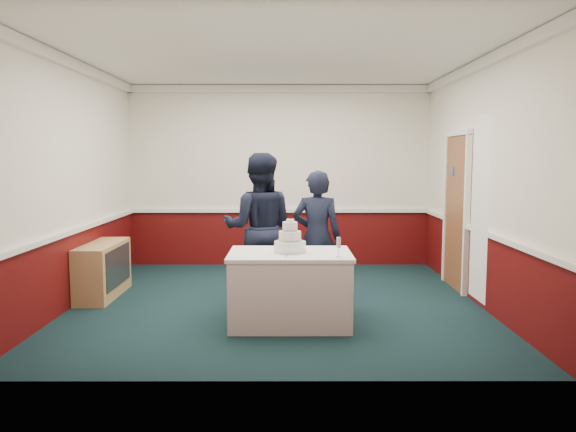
{
  "coord_description": "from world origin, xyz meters",
  "views": [
    {
      "loc": [
        0.13,
        -6.89,
        1.81
      ],
      "look_at": [
        0.14,
        -0.1,
        1.1
      ],
      "focal_mm": 35.0,
      "sensor_mm": 36.0,
      "label": 1
    }
  ],
  "objects_px": {
    "cake_table": "(290,288)",
    "sideboard": "(103,270)",
    "cake_knife": "(287,255)",
    "champagne_flute": "(339,244)",
    "person_man": "(259,228)",
    "person_woman": "(317,237)",
    "wedding_cake": "(290,242)"
  },
  "relations": [
    {
      "from": "wedding_cake",
      "to": "sideboard",
      "type": "bearing_deg",
      "value": 153.44
    },
    {
      "from": "cake_knife",
      "to": "champagne_flute",
      "type": "height_order",
      "value": "champagne_flute"
    },
    {
      "from": "champagne_flute",
      "to": "person_man",
      "type": "height_order",
      "value": "person_man"
    },
    {
      "from": "wedding_cake",
      "to": "person_man",
      "type": "xyz_separation_m",
      "value": [
        -0.38,
        0.97,
        0.03
      ]
    },
    {
      "from": "sideboard",
      "to": "cake_table",
      "type": "distance_m",
      "value": 2.72
    },
    {
      "from": "person_woman",
      "to": "wedding_cake",
      "type": "bearing_deg",
      "value": 77.96
    },
    {
      "from": "cake_table",
      "to": "cake_knife",
      "type": "xyz_separation_m",
      "value": [
        -0.03,
        -0.2,
        0.39
      ]
    },
    {
      "from": "wedding_cake",
      "to": "cake_knife",
      "type": "distance_m",
      "value": 0.23
    },
    {
      "from": "sideboard",
      "to": "cake_knife",
      "type": "bearing_deg",
      "value": -30.52
    },
    {
      "from": "wedding_cake",
      "to": "champagne_flute",
      "type": "height_order",
      "value": "wedding_cake"
    },
    {
      "from": "sideboard",
      "to": "wedding_cake",
      "type": "relative_size",
      "value": 3.3
    },
    {
      "from": "cake_table",
      "to": "wedding_cake",
      "type": "relative_size",
      "value": 3.63
    },
    {
      "from": "champagne_flute",
      "to": "person_woman",
      "type": "xyz_separation_m",
      "value": [
        -0.16,
        1.18,
        -0.1
      ]
    },
    {
      "from": "cake_table",
      "to": "person_man",
      "type": "height_order",
      "value": "person_man"
    },
    {
      "from": "sideboard",
      "to": "cake_table",
      "type": "relative_size",
      "value": 0.91
    },
    {
      "from": "person_woman",
      "to": "cake_table",
      "type": "bearing_deg",
      "value": 77.96
    },
    {
      "from": "sideboard",
      "to": "champagne_flute",
      "type": "relative_size",
      "value": 5.85
    },
    {
      "from": "cake_table",
      "to": "cake_knife",
      "type": "distance_m",
      "value": 0.44
    },
    {
      "from": "cake_table",
      "to": "sideboard",
      "type": "bearing_deg",
      "value": 153.44
    },
    {
      "from": "wedding_cake",
      "to": "person_woman",
      "type": "relative_size",
      "value": 0.22
    },
    {
      "from": "cake_table",
      "to": "person_man",
      "type": "distance_m",
      "value": 1.17
    },
    {
      "from": "wedding_cake",
      "to": "person_woman",
      "type": "bearing_deg",
      "value": 69.27
    },
    {
      "from": "person_woman",
      "to": "champagne_flute",
      "type": "bearing_deg",
      "value": 106.46
    },
    {
      "from": "champagne_flute",
      "to": "person_man",
      "type": "distance_m",
      "value": 1.53
    },
    {
      "from": "cake_knife",
      "to": "champagne_flute",
      "type": "bearing_deg",
      "value": 2.43
    },
    {
      "from": "cake_table",
      "to": "person_man",
      "type": "bearing_deg",
      "value": 111.58
    },
    {
      "from": "cake_table",
      "to": "person_woman",
      "type": "xyz_separation_m",
      "value": [
        0.34,
        0.9,
        0.43
      ]
    },
    {
      "from": "cake_knife",
      "to": "person_woman",
      "type": "bearing_deg",
      "value": 82.4
    },
    {
      "from": "cake_table",
      "to": "cake_knife",
      "type": "bearing_deg",
      "value": -98.53
    },
    {
      "from": "champagne_flute",
      "to": "person_woman",
      "type": "distance_m",
      "value": 1.19
    },
    {
      "from": "champagne_flute",
      "to": "person_man",
      "type": "relative_size",
      "value": 0.11
    },
    {
      "from": "cake_knife",
      "to": "person_woman",
      "type": "height_order",
      "value": "person_woman"
    }
  ]
}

